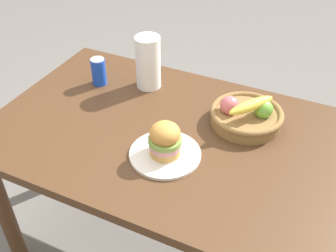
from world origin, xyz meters
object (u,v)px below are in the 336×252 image
(plate, at_px, (165,154))
(paper_towel_roll, at_px, (148,62))
(fruit_basket, at_px, (247,114))
(soda_can, at_px, (99,71))
(sandwich, at_px, (165,139))

(plate, height_order, paper_towel_roll, paper_towel_roll)
(plate, relative_size, paper_towel_roll, 1.09)
(plate, distance_m, fruit_basket, 0.38)
(fruit_basket, bearing_deg, paper_towel_roll, 170.12)
(soda_can, xyz_separation_m, paper_towel_roll, (0.21, 0.08, 0.06))
(plate, distance_m, soda_can, 0.58)
(fruit_basket, relative_size, paper_towel_roll, 1.21)
(sandwich, height_order, soda_can, sandwich)
(sandwich, distance_m, soda_can, 0.58)
(soda_can, bearing_deg, plate, -33.11)
(sandwich, xyz_separation_m, soda_can, (-0.48, 0.32, -0.01))
(soda_can, height_order, paper_towel_roll, paper_towel_roll)
(plate, relative_size, sandwich, 1.99)
(plate, bearing_deg, paper_towel_roll, 124.48)
(sandwich, relative_size, soda_can, 1.04)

